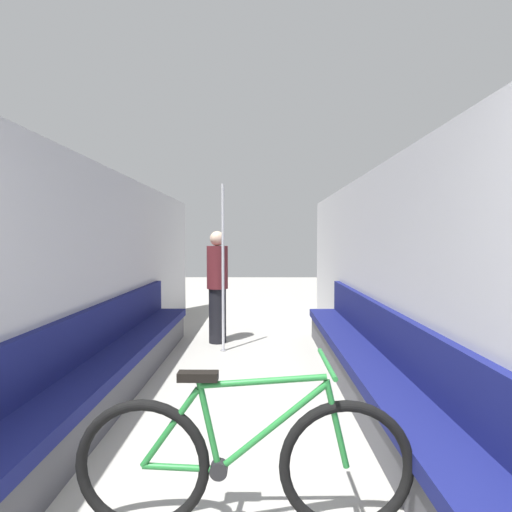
# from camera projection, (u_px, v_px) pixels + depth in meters

# --- Properties ---
(wall_left) EXTENTS (0.10, 9.44, 2.22)m
(wall_left) POSITION_uv_depth(u_px,v_px,m) (83.00, 279.00, 3.65)
(wall_left) COLOR #B2B2B7
(wall_left) RESTS_ON ground
(wall_right) EXTENTS (0.10, 9.44, 2.22)m
(wall_right) POSITION_uv_depth(u_px,v_px,m) (397.00, 279.00, 3.62)
(wall_right) COLOR #B2B2B7
(wall_right) RESTS_ON ground
(bench_seat_row_left) EXTENTS (0.44, 4.98, 0.85)m
(bench_seat_row_left) POSITION_uv_depth(u_px,v_px,m) (106.00, 372.00, 3.58)
(bench_seat_row_left) COLOR #4C4C51
(bench_seat_row_left) RESTS_ON ground
(bench_seat_row_right) EXTENTS (0.44, 4.98, 0.85)m
(bench_seat_row_right) POSITION_uv_depth(u_px,v_px,m) (372.00, 373.00, 3.56)
(bench_seat_row_right) COLOR #4C4C51
(bench_seat_row_right) RESTS_ON ground
(bicycle) EXTENTS (1.70, 0.46, 0.87)m
(bicycle) POSITION_uv_depth(u_px,v_px,m) (244.00, 462.00, 2.00)
(bicycle) COLOR black
(bicycle) RESTS_ON ground
(grab_pole_near) EXTENTS (0.08, 0.08, 2.20)m
(grab_pole_near) POSITION_uv_depth(u_px,v_px,m) (223.00, 270.00, 5.24)
(grab_pole_near) COLOR gray
(grab_pole_near) RESTS_ON ground
(passenger_standing) EXTENTS (0.30, 0.30, 1.59)m
(passenger_standing) POSITION_uv_depth(u_px,v_px,m) (217.00, 285.00, 5.68)
(passenger_standing) COLOR black
(passenger_standing) RESTS_ON ground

